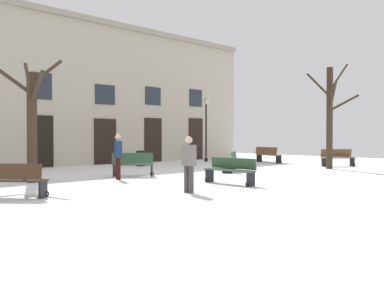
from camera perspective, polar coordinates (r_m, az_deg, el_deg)
ground_plane at (r=16.50m, az=4.32°, el=-4.37°), size 35.27×35.27×0.00m
building_facade at (r=23.84m, az=-12.38°, el=7.17°), size 22.04×0.60×8.15m
tree_right_of_center at (r=14.84m, az=-21.37°, el=3.16°), size 1.95×2.14×4.09m
tree_foreground at (r=20.85m, az=18.60°, el=3.95°), size 2.21×2.57×4.88m
streetlamp at (r=25.60m, az=1.97°, el=3.03°), size 0.30×0.30×4.01m
litter_bin at (r=21.77m, az=-7.11°, el=-1.99°), size 0.50×0.50×0.81m
bench_near_center_tree at (r=18.11m, az=5.37°, el=-2.47°), size 1.60×1.33×0.89m
bench_near_lamp at (r=11.35m, az=-23.48°, el=-4.62°), size 1.43×1.50×0.88m
bench_facing_shops at (r=16.18m, az=-8.19°, el=-2.79°), size 1.49×1.37×0.93m
bench_far_corner at (r=22.69m, az=19.51°, el=-1.77°), size 1.67×1.36×0.91m
bench_by_litter_bin at (r=13.48m, az=5.32°, el=-3.58°), size 0.44×1.94×0.86m
bench_back_to_back_right at (r=24.86m, az=10.46°, el=-1.43°), size 0.86×1.92×0.94m
person_crossing_plaza at (r=11.33m, az=-0.45°, el=-2.50°), size 0.24×0.39×1.56m
person_by_shop_door at (r=15.12m, az=-10.21°, el=-1.42°), size 0.34×0.43×1.64m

